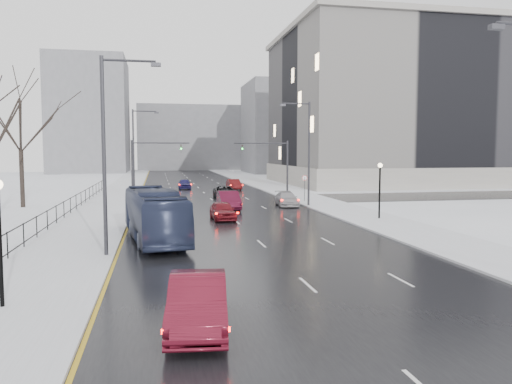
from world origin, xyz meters
TOP-DOWN VIEW (x-y plane):
  - road at (0.00, 60.00)m, footprint 16.00×150.00m
  - cross_road at (0.00, 48.00)m, footprint 130.00×10.00m
  - sidewalk_left at (-10.50, 60.00)m, footprint 5.00×150.00m
  - sidewalk_right at (10.50, 60.00)m, footprint 5.00×150.00m
  - park_strip at (-20.00, 60.00)m, footprint 14.00×150.00m
  - tree_park_e at (-18.20, 44.00)m, footprint 9.45×9.45m
  - iron_fence at (-13.00, 30.00)m, footprint 0.06×70.00m
  - streetlight_r_mid at (8.17, 40.00)m, footprint 2.95×0.25m
  - streetlight_l_near at (-8.17, 20.00)m, footprint 2.95×0.25m
  - streetlight_l_far at (-8.17, 52.00)m, footprint 2.95×0.25m
  - lamppost_r_mid at (11.00, 30.00)m, footprint 0.36×0.36m
  - mast_signal_right at (7.33, 48.00)m, footprint 6.10×0.33m
  - mast_signal_left at (-7.33, 48.00)m, footprint 6.10×0.33m
  - no_uturn_sign at (9.20, 44.00)m, footprint 0.60×0.06m
  - civic_building at (35.00, 72.00)m, footprint 41.00×31.00m
  - bldg_far_right at (28.00, 115.00)m, footprint 24.00×20.00m
  - bldg_far_left at (-22.00, 125.00)m, footprint 18.00×22.00m
  - bldg_far_center at (4.00, 140.00)m, footprint 30.00×18.00m
  - sedan_left_near at (-4.69, 8.98)m, footprint 2.18×5.01m
  - bus at (-6.03, 24.52)m, footprint 4.03×11.26m
  - sedan_center_near at (-0.89, 32.46)m, footprint 1.84×4.26m
  - sedan_right_near at (0.50, 38.95)m, footprint 1.87×5.12m
  - sedan_right_cross at (1.61, 49.57)m, footprint 2.36×5.07m
  - sedan_right_far at (6.47, 40.92)m, footprint 2.23×4.75m
  - sedan_center_far at (-2.07, 64.77)m, footprint 1.68×4.15m
  - sedan_right_distant at (4.50, 61.95)m, footprint 1.68×4.42m

SIDE VIEW (x-z plane):
  - tree_park_e at x=-18.20m, z-range -6.75..6.75m
  - road at x=0.00m, z-range 0.00..0.04m
  - cross_road at x=0.00m, z-range 0.00..0.04m
  - park_strip at x=-20.00m, z-range 0.00..0.12m
  - sidewalk_left at x=-10.50m, z-range 0.00..0.16m
  - sidewalk_right at x=10.50m, z-range 0.00..0.16m
  - sedan_right_far at x=6.47m, z-range 0.04..1.38m
  - sedan_right_cross at x=1.61m, z-range 0.04..1.44m
  - sedan_center_far at x=-2.07m, z-range 0.04..1.45m
  - sedan_center_near at x=-0.89m, z-range 0.04..1.47m
  - sedan_right_distant at x=4.50m, z-range 0.04..1.48m
  - sedan_left_near at x=-4.69m, z-range 0.04..1.64m
  - sedan_right_near at x=0.50m, z-range 0.04..1.72m
  - iron_fence at x=-13.00m, z-range 0.26..1.56m
  - bus at x=-6.03m, z-range 0.04..3.11m
  - no_uturn_sign at x=9.20m, z-range 0.95..3.65m
  - lamppost_r_mid at x=11.00m, z-range 0.80..5.08m
  - mast_signal_right at x=7.33m, z-range 0.86..7.36m
  - mast_signal_left at x=-7.33m, z-range 0.86..7.36m
  - streetlight_r_mid at x=8.17m, z-range 0.62..10.62m
  - streetlight_l_near at x=-8.17m, z-range 0.62..10.62m
  - streetlight_l_far at x=-8.17m, z-range 0.62..10.62m
  - bldg_far_center at x=4.00m, z-range 0.00..18.00m
  - bldg_far_right at x=28.00m, z-range 0.00..22.00m
  - civic_building at x=35.00m, z-range -1.19..23.61m
  - bldg_far_left at x=-22.00m, z-range 0.00..28.00m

